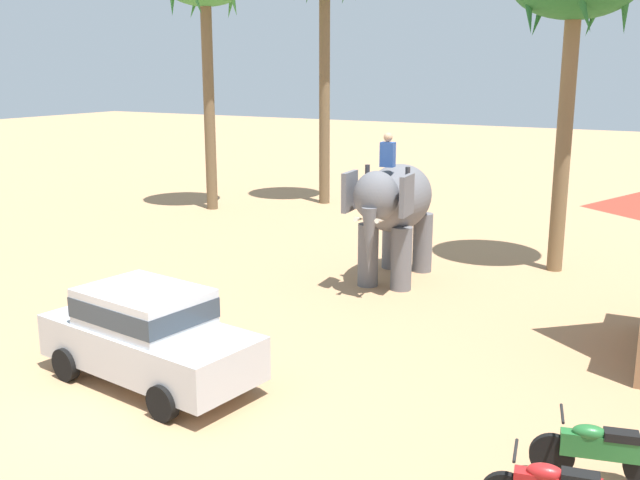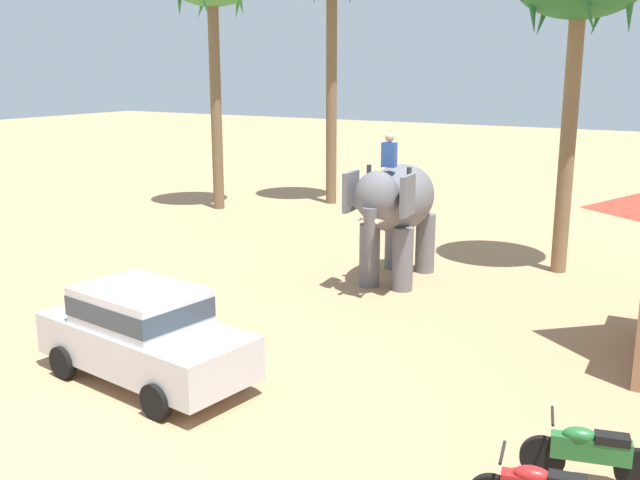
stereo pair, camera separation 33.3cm
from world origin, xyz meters
name	(u,v)px [view 2 (the right image)]	position (x,y,z in m)	size (l,w,h in m)	color
ground_plane	(142,395)	(0.00, 0.00, 0.00)	(120.00, 120.00, 0.00)	tan
car_sedan_foreground	(144,331)	(-0.38, 0.51, 0.93)	(4.29, 2.28, 1.70)	#B7BABF
elephant_with_mahout	(396,206)	(0.79, 8.42, 1.99)	(1.89, 3.95, 3.88)	slate
motorcycle_fourth_in_row	(590,452)	(7.05, 1.02, 0.46)	(1.77, 0.66, 0.94)	black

